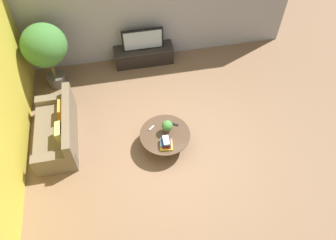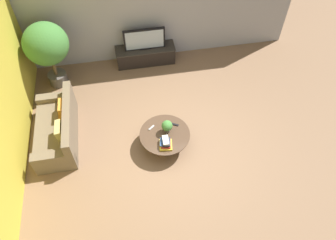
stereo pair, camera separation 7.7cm
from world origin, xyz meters
The scene contains 11 objects.
ground_plane centered at (0.00, 0.00, 0.00)m, with size 24.00×24.00×0.00m, color brown.
back_wall_stone centered at (0.00, 3.26, 1.50)m, with size 7.40×0.12×3.00m, color #939399.
media_console centered at (-0.27, 2.94, 0.24)m, with size 1.58×0.50×0.47m.
television centered at (-0.27, 2.94, 0.76)m, with size 1.07×0.13×0.59m.
coffee_table centered at (-0.23, 0.12, 0.27)m, with size 1.08×1.08×0.39m.
couch_by_wall centered at (-2.49, 0.73, 0.29)m, with size 0.84×1.83×0.84m.
potted_palm_tall centered at (-2.59, 2.54, 1.17)m, with size 1.04×1.04×1.73m.
potted_plant_tabletop centered at (-0.17, 0.19, 0.57)m, with size 0.23×0.23×0.31m.
book_stack centered at (-0.25, -0.16, 0.46)m, with size 0.29×0.31×0.17m.
remote_black centered at (0.03, 0.33, 0.40)m, with size 0.04×0.16×0.02m, color black.
remote_silver centered at (-0.48, 0.34, 0.40)m, with size 0.04×0.16×0.02m, color gray.
Camera 1 is at (-0.97, -3.95, 5.99)m, focal length 35.00 mm.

